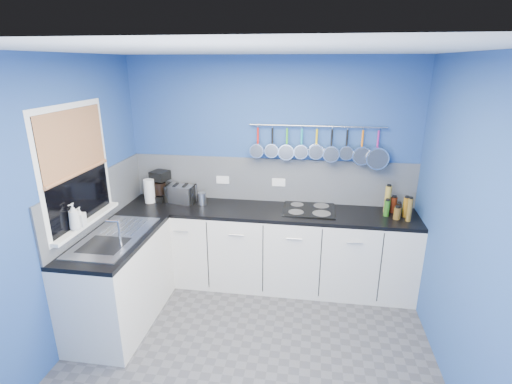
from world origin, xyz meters
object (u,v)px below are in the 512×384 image
(toaster, at_px, (181,194))
(canister, at_px, (202,199))
(soap_bottle_a, at_px, (74,217))
(hob, at_px, (309,209))
(paper_towel, at_px, (149,191))
(soap_bottle_b, at_px, (80,217))
(coffee_maker, at_px, (160,186))

(toaster, distance_m, canister, 0.26)
(soap_bottle_a, bearing_deg, toaster, 65.95)
(canister, distance_m, hob, 1.20)
(paper_towel, bearing_deg, soap_bottle_b, -99.78)
(soap_bottle_b, bearing_deg, hob, 28.47)
(soap_bottle_a, height_order, canister, soap_bottle_a)
(soap_bottle_a, distance_m, hob, 2.31)
(paper_towel, distance_m, hob, 1.81)
(paper_towel, relative_size, coffee_maker, 0.79)
(toaster, bearing_deg, soap_bottle_b, -102.17)
(hob, bearing_deg, paper_towel, -179.06)
(soap_bottle_b, bearing_deg, canister, 53.73)
(soap_bottle_a, relative_size, paper_towel, 0.89)
(coffee_maker, bearing_deg, hob, 13.28)
(soap_bottle_b, xyz_separation_m, coffee_maker, (0.27, 1.14, -0.07))
(coffee_maker, distance_m, hob, 1.72)
(coffee_maker, bearing_deg, soap_bottle_a, -87.04)
(soap_bottle_a, xyz_separation_m, soap_bottle_b, (0.00, 0.08, -0.03))
(paper_towel, relative_size, toaster, 0.87)
(soap_bottle_b, height_order, toaster, soap_bottle_b)
(paper_towel, relative_size, canister, 1.99)
(soap_bottle_a, bearing_deg, hob, 30.28)
(toaster, xyz_separation_m, hob, (1.45, -0.03, -0.09))
(coffee_maker, bearing_deg, canister, 7.51)
(soap_bottle_a, bearing_deg, soap_bottle_b, 90.00)
(soap_bottle_b, relative_size, coffee_maker, 0.50)
(paper_towel, height_order, canister, paper_towel)
(toaster, height_order, canister, toaster)
(paper_towel, bearing_deg, toaster, 9.72)
(hob, bearing_deg, toaster, 178.80)
(coffee_maker, bearing_deg, toaster, 7.59)
(soap_bottle_b, distance_m, hob, 2.27)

